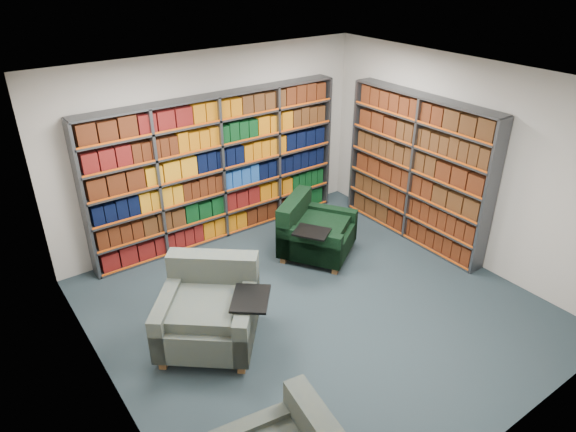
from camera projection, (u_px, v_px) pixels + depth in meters
room_shell at (319, 209)px, 5.81m from camera, size 5.02×5.02×2.82m
bookshelf_back at (220, 169)px, 7.63m from camera, size 4.00×0.28×2.20m
bookshelf_right at (416, 170)px, 7.59m from camera, size 0.28×2.50×2.20m
chair_teal_left at (210, 310)px, 5.81m from camera, size 1.46×1.46×0.94m
chair_green_right at (312, 233)px, 7.45m from camera, size 1.30×1.30×0.85m
coffee_table at (211, 280)px, 6.48m from camera, size 0.79×0.79×0.56m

